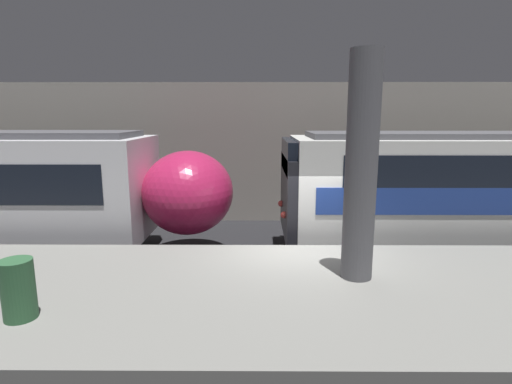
% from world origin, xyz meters
% --- Properties ---
extents(ground_plane, '(120.00, 120.00, 0.00)m').
position_xyz_m(ground_plane, '(0.00, 0.00, 0.00)').
color(ground_plane, black).
extents(platform, '(40.00, 4.37, 1.09)m').
position_xyz_m(platform, '(0.00, -2.19, 0.55)').
color(platform, slate).
rests_on(platform, ground).
extents(station_rear_barrier, '(50.00, 0.15, 5.02)m').
position_xyz_m(station_rear_barrier, '(0.00, 6.22, 2.51)').
color(station_rear_barrier, '#9E998E').
rests_on(station_rear_barrier, ground).
extents(support_pillar_near, '(0.54, 0.54, 3.82)m').
position_xyz_m(support_pillar_near, '(0.92, -1.72, 3.00)').
color(support_pillar_near, '#56565B').
rests_on(support_pillar_near, platform).
extents(trash_bin, '(0.44, 0.44, 0.85)m').
position_xyz_m(trash_bin, '(-4.10, -3.21, 1.52)').
color(trash_bin, '#2D5B38').
rests_on(trash_bin, platform).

